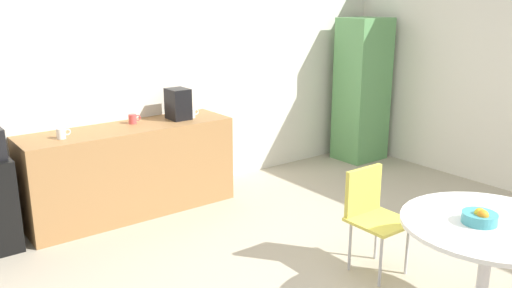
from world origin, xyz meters
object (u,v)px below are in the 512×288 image
Objects in this scene: locker_cabinet at (362,90)px; chair_yellow at (371,208)px; fruit_bowl at (480,217)px; mug_white at (61,133)px; coffee_maker at (178,104)px; round_table at (488,242)px; mug_green at (192,113)px; mug_red at (133,119)px.

chair_yellow is at bearing -136.21° from locker_cabinet.
mug_white is at bearing 117.58° from fruit_bowl.
fruit_bowl is 0.69× the size of coffee_maker.
mug_green reaches higher than round_table.
mug_green is at bearing -10.88° from mug_red.
coffee_maker reaches higher than fruit_bowl.
round_table is at bearing -90.22° from chair_yellow.
round_table is 3.60m from mug_white.
mug_green and mug_red have the same top height.
mug_white is (-1.70, 2.18, 0.43)m from chair_yellow.
coffee_maker is (-0.47, 3.22, 0.45)m from round_table.
chair_yellow is 2.80m from mug_white.
mug_red is 0.49m from coffee_maker.
mug_white is 0.78m from mug_red.
coffee_maker reaches higher than mug_green.
mug_green is (-2.56, 0.08, 0.01)m from locker_cabinet.
locker_cabinet reaches higher than coffee_maker.
mug_white is at bearing -177.21° from coffee_maker.
fruit_bowl is at bearing -75.16° from mug_red.
mug_green reaches higher than chair_yellow.
chair_yellow is 6.43× the size of mug_red.
chair_yellow is 0.98m from fruit_bowl.
mug_white and mug_green have the same top height.
mug_green is at bearing 1.55° from mug_white.
mug_red is at bearing 168.52° from coffee_maker.
fruit_bowl is 3.17m from mug_green.
coffee_maker is (0.47, -0.10, 0.11)m from mug_red.
fruit_bowl reaches higher than chair_yellow.
coffee_maker is at bearing 171.10° from mug_green.
locker_cabinet is 2.26× the size of chair_yellow.
round_table is 8.71× the size of mug_green.
locker_cabinet is at bearing -0.58° from mug_white.
mug_red is (0.76, 0.16, 0.00)m from mug_white.
fruit_bowl is 1.72× the size of mug_green.
fruit_bowl is at bearing -126.77° from locker_cabinet.
coffee_maker is at bearing 97.15° from fruit_bowl.
mug_white is at bearing 128.02° from chair_yellow.
mug_white is (-1.63, 3.12, 0.16)m from fruit_bowl.
round_table is at bearing -84.22° from mug_green.
mug_green is 0.40× the size of coffee_maker.
fruit_bowl is 1.72× the size of mug_white.
round_table is 1.35× the size of chair_yellow.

